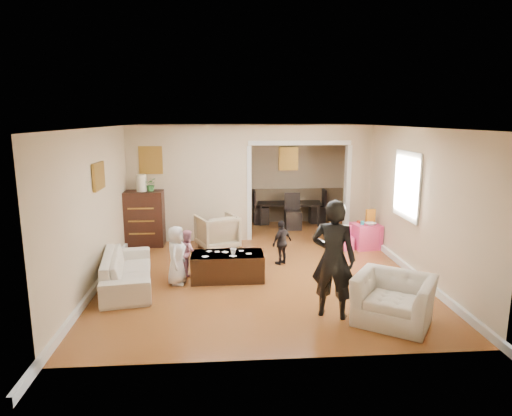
{
  "coord_description": "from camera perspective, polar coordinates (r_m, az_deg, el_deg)",
  "views": [
    {
      "loc": [
        -0.63,
        -8.21,
        2.76
      ],
      "look_at": [
        0.0,
        0.2,
        1.05
      ],
      "focal_mm": 31.28,
      "sensor_mm": 36.0,
      "label": 1
    }
  ],
  "objects": [
    {
      "name": "armchair_back",
      "position": [
        9.61,
        -4.99,
        -3.01
      ],
      "size": [
        1.03,
        1.04,
        0.73
      ],
      "primitive_type": "imported",
      "rotation": [
        0.0,
        0.0,
        3.54
      ],
      "color": "tan",
      "rests_on": "ground"
    },
    {
      "name": "child_toddler",
      "position": [
        8.53,
        3.33,
        -4.42
      ],
      "size": [
        0.51,
        0.48,
        0.85
      ],
      "primitive_type": "imported",
      "rotation": [
        0.0,
        0.0,
        -2.43
      ],
      "color": "black",
      "rests_on": "ground"
    },
    {
      "name": "framed_art_sofa_wall",
      "position": [
        7.94,
        -19.47,
        3.87
      ],
      "size": [
        0.03,
        0.55,
        0.4
      ],
      "primitive_type": "cube",
      "color": "brown"
    },
    {
      "name": "floor",
      "position": [
        8.68,
        0.1,
        -7.07
      ],
      "size": [
        7.0,
        7.0,
        0.0
      ],
      "primitive_type": "plane",
      "color": "#9E5328",
      "rests_on": "ground"
    },
    {
      "name": "table_lamp",
      "position": [
        9.88,
        -14.43,
        3.13
      ],
      "size": [
        0.22,
        0.22,
        0.36
      ],
      "primitive_type": "cylinder",
      "color": "#F5EFC8",
      "rests_on": "dresser"
    },
    {
      "name": "armchair_front",
      "position": [
        6.49,
        17.19,
        -11.1
      ],
      "size": [
        1.33,
        1.29,
        0.65
      ],
      "primitive_type": "imported",
      "rotation": [
        0.0,
        0.0,
        -0.6
      ],
      "color": "beige",
      "rests_on": "ground"
    },
    {
      "name": "framed_art_partition",
      "position": [
        10.07,
        -13.31,
        5.98
      ],
      "size": [
        0.45,
        0.03,
        0.55
      ],
      "primitive_type": "cube",
      "color": "brown",
      "rests_on": "partition_left"
    },
    {
      "name": "cyan_cup",
      "position": [
        9.75,
        13.45,
        -1.87
      ],
      "size": [
        0.08,
        0.08,
        0.08
      ],
      "primitive_type": "cylinder",
      "color": "#29CACD",
      "rests_on": "play_table"
    },
    {
      "name": "adult_person",
      "position": [
        6.29,
        9.86,
        -6.44
      ],
      "size": [
        0.73,
        0.63,
        1.69
      ],
      "primitive_type": "imported",
      "rotation": [
        0.0,
        0.0,
        2.7
      ],
      "color": "black",
      "rests_on": "ground"
    },
    {
      "name": "partition_right",
      "position": [
        10.58,
        12.84,
        3.25
      ],
      "size": [
        0.55,
        0.18,
        2.6
      ],
      "primitive_type": "cube",
      "color": "#C0AE8C",
      "rests_on": "ground"
    },
    {
      "name": "dresser",
      "position": [
        10.02,
        -14.21,
        -1.31
      ],
      "size": [
        0.88,
        0.49,
        1.21
      ],
      "primitive_type": "cube",
      "color": "black",
      "rests_on": "ground"
    },
    {
      "name": "sofa",
      "position": [
        7.77,
        -16.15,
        -7.63
      ],
      "size": [
        1.06,
        2.02,
        0.56
      ],
      "primitive_type": "imported",
      "rotation": [
        0.0,
        0.0,
        1.74
      ],
      "color": "beige",
      "rests_on": "ground"
    },
    {
      "name": "craft_papers",
      "position": [
        7.73,
        -3.91,
        -5.81
      ],
      "size": [
        0.86,
        0.43,
        0.0
      ],
      "color": "white",
      "rests_on": "coffee_table"
    },
    {
      "name": "window_pane",
      "position": [
        8.59,
        18.82,
        2.75
      ],
      "size": [
        0.03,
        0.95,
        1.1
      ],
      "primitive_type": "cube",
      "color": "white",
      "rests_on": "ground"
    },
    {
      "name": "play_bowl",
      "position": [
        9.74,
        14.41,
        -2.0
      ],
      "size": [
        0.27,
        0.27,
        0.06
      ],
      "primitive_type": "imported",
      "rotation": [
        0.0,
        0.0,
        0.15
      ],
      "color": "white",
      "rests_on": "play_table"
    },
    {
      "name": "framed_art_alcove",
      "position": [
        11.82,
        4.17,
        6.3
      ],
      "size": [
        0.45,
        0.03,
        0.55
      ],
      "primitive_type": "cube",
      "color": "brown"
    },
    {
      "name": "partition_header",
      "position": [
        10.16,
        5.59,
        9.52
      ],
      "size": [
        2.22,
        0.18,
        0.35
      ],
      "primitive_type": "cube",
      "color": "#C0AE8C",
      "rests_on": "partition_right"
    },
    {
      "name": "child_kneel_a",
      "position": [
        7.62,
        -10.13,
        -5.97
      ],
      "size": [
        0.39,
        0.53,
        1.0
      ],
      "primitive_type": "imported",
      "rotation": [
        0.0,
        0.0,
        1.41
      ],
      "color": "silver",
      "rests_on": "ground"
    },
    {
      "name": "coffee_table",
      "position": [
        7.81,
        -3.67,
        -7.46
      ],
      "size": [
        1.25,
        0.64,
        0.47
      ],
      "primitive_type": "cube",
      "rotation": [
        0.0,
        0.0,
        0.01
      ],
      "color": "#3B2112",
      "rests_on": "ground"
    },
    {
      "name": "potted_plant",
      "position": [
        9.85,
        -13.27,
        2.95
      ],
      "size": [
        0.26,
        0.23,
        0.29
      ],
      "primitive_type": "imported",
      "color": "#326E31",
      "rests_on": "dresser"
    },
    {
      "name": "coffee_cup",
      "position": [
        7.67,
        -2.95,
        -5.56
      ],
      "size": [
        0.11,
        0.11,
        0.1
      ],
      "primitive_type": "imported",
      "rotation": [
        0.0,
        0.0,
        0.01
      ],
      "color": "silver",
      "rests_on": "coffee_table"
    },
    {
      "name": "toy_block",
      "position": [
        9.91,
        13.04,
        -1.73
      ],
      "size": [
        0.1,
        0.09,
        0.05
      ],
      "primitive_type": "cube",
      "rotation": [
        0.0,
        0.0,
        0.5
      ],
      "color": "red",
      "rests_on": "play_table"
    },
    {
      "name": "child_kneel_b",
      "position": [
        8.06,
        -8.72,
        -5.63
      ],
      "size": [
        0.43,
        0.48,
        0.82
      ],
      "primitive_type": "imported",
      "rotation": [
        0.0,
        0.0,
        1.93
      ],
      "color": "pink",
      "rests_on": "ground"
    },
    {
      "name": "partition_left",
      "position": [
        10.14,
        -8.47,
        3.06
      ],
      "size": [
        2.75,
        0.18,
        2.6
      ],
      "primitive_type": "cube",
      "color": "#C0AE8C",
      "rests_on": "ground"
    },
    {
      "name": "dining_table",
      "position": [
        11.88,
        4.26,
        -0.56
      ],
      "size": [
        1.76,
        1.13,
        0.58
      ],
      "primitive_type": "imported",
      "rotation": [
        0.0,
        0.0,
        -0.13
      ],
      "color": "black",
      "rests_on": "ground"
    },
    {
      "name": "cereal_box",
      "position": [
        9.94,
        14.43,
        -1.02
      ],
      "size": [
        0.21,
        0.1,
        0.3
      ],
      "primitive_type": "cube",
      "rotation": [
        0.0,
        0.0,
        0.15
      ],
      "color": "yellow",
      "rests_on": "play_table"
    },
    {
      "name": "play_table",
      "position": [
        9.9,
        13.83,
        -3.49
      ],
      "size": [
        0.62,
        0.62,
        0.52
      ],
      "primitive_type": "cube",
      "rotation": [
        0.0,
        0.0,
        0.15
      ],
      "color": "#DD3A72",
      "rests_on": "ground"
    }
  ]
}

